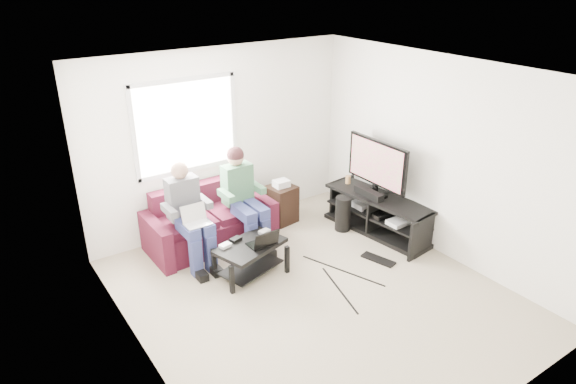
{
  "coord_description": "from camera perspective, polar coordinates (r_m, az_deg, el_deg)",
  "views": [
    {
      "loc": [
        -3.12,
        -3.99,
        3.59
      ],
      "look_at": [
        0.03,
        0.6,
        1.1
      ],
      "focal_mm": 32.0,
      "sensor_mm": 36.0,
      "label": 1
    }
  ],
  "objects": [
    {
      "name": "floor",
      "position": [
        6.21,
        2.95,
        -11.28
      ],
      "size": [
        4.5,
        4.5,
        0.0
      ],
      "primitive_type": "plane",
      "color": "tan",
      "rests_on": "ground"
    },
    {
      "name": "ceiling",
      "position": [
        5.16,
        3.57,
        12.99
      ],
      "size": [
        4.5,
        4.5,
        0.0
      ],
      "primitive_type": "plane",
      "rotation": [
        3.14,
        0.0,
        0.0
      ],
      "color": "white",
      "rests_on": "wall_back"
    },
    {
      "name": "wall_back",
      "position": [
        7.34,
        -7.56,
        5.7
      ],
      "size": [
        4.5,
        0.0,
        4.5
      ],
      "primitive_type": "plane",
      "rotation": [
        1.57,
        0.0,
        0.0
      ],
      "color": "white",
      "rests_on": "floor"
    },
    {
      "name": "wall_front",
      "position": [
        4.24,
        22.39,
        -10.64
      ],
      "size": [
        4.5,
        0.0,
        4.5
      ],
      "primitive_type": "plane",
      "rotation": [
        -1.57,
        0.0,
        0.0
      ],
      "color": "white",
      "rests_on": "floor"
    },
    {
      "name": "wall_left",
      "position": [
        4.73,
        -16.47,
        -5.94
      ],
      "size": [
        0.0,
        4.5,
        4.5
      ],
      "primitive_type": "plane",
      "rotation": [
        1.57,
        0.0,
        1.57
      ],
      "color": "white",
      "rests_on": "floor"
    },
    {
      "name": "wall_right",
      "position": [
        6.88,
        16.59,
        3.63
      ],
      "size": [
        0.0,
        4.5,
        4.5
      ],
      "primitive_type": "plane",
      "rotation": [
        1.57,
        0.0,
        -1.57
      ],
      "color": "white",
      "rests_on": "floor"
    },
    {
      "name": "window",
      "position": [
        7.04,
        -11.26,
        7.2
      ],
      "size": [
        1.48,
        0.04,
        1.28
      ],
      "color": "white",
      "rests_on": "wall_back"
    },
    {
      "name": "sofa",
      "position": [
        7.18,
        -8.79,
        -3.46
      ],
      "size": [
        1.71,
        0.86,
        0.8
      ],
      "color": "#4A1224",
      "rests_on": "floor"
    },
    {
      "name": "person_left",
      "position": [
        6.61,
        -11.0,
        -2.05
      ],
      "size": [
        0.4,
        0.71,
        1.33
      ],
      "color": "navy",
      "rests_on": "sofa"
    },
    {
      "name": "person_right",
      "position": [
        6.92,
        -5.09,
        0.08
      ],
      "size": [
        0.4,
        0.71,
        1.37
      ],
      "color": "navy",
      "rests_on": "sofa"
    },
    {
      "name": "laptop_silver",
      "position": [
        6.43,
        -10.1,
        -3.05
      ],
      "size": [
        0.33,
        0.23,
        0.24
      ],
      "primitive_type": null,
      "rotation": [
        0.0,
        0.0,
        -0.04
      ],
      "color": "silver",
      "rests_on": "person_left"
    },
    {
      "name": "coffee_table",
      "position": [
        6.42,
        -4.2,
        -6.7
      ],
      "size": [
        0.96,
        0.74,
        0.42
      ],
      "color": "black",
      "rests_on": "floor"
    },
    {
      "name": "laptop_black",
      "position": [
        6.3,
        -2.94,
        -4.88
      ],
      "size": [
        0.39,
        0.33,
        0.24
      ],
      "primitive_type": null,
      "rotation": [
        0.0,
        0.0,
        0.29
      ],
      "color": "black",
      "rests_on": "coffee_table"
    },
    {
      "name": "controller_a",
      "position": [
        6.33,
        -6.98,
        -5.91
      ],
      "size": [
        0.15,
        0.12,
        0.04
      ],
      "primitive_type": "cube",
      "rotation": [
        0.0,
        0.0,
        0.2
      ],
      "color": "silver",
      "rests_on": "coffee_table"
    },
    {
      "name": "controller_b",
      "position": [
        6.45,
        -5.82,
        -5.25
      ],
      "size": [
        0.16,
        0.12,
        0.04
      ],
      "primitive_type": "cube",
      "rotation": [
        0.0,
        0.0,
        0.25
      ],
      "color": "black",
      "rests_on": "coffee_table"
    },
    {
      "name": "controller_c",
      "position": [
        6.6,
        -2.65,
        -4.41
      ],
      "size": [
        0.15,
        0.11,
        0.04
      ],
      "primitive_type": "cube",
      "rotation": [
        0.0,
        0.0,
        0.18
      ],
      "color": "gray",
      "rests_on": "coffee_table"
    },
    {
      "name": "tv_stand",
      "position": [
        7.53,
        9.97,
        -2.66
      ],
      "size": [
        0.71,
        1.73,
        0.56
      ],
      "color": "black",
      "rests_on": "floor"
    },
    {
      "name": "tv",
      "position": [
        7.28,
        9.84,
        3.03
      ],
      "size": [
        0.12,
        1.1,
        0.81
      ],
      "color": "black",
      "rests_on": "tv_stand"
    },
    {
      "name": "soundbar",
      "position": [
        7.36,
        8.96,
        -0.13
      ],
      "size": [
        0.12,
        0.5,
        0.1
      ],
      "primitive_type": "cube",
      "color": "black",
      "rests_on": "tv_stand"
    },
    {
      "name": "drink_cup",
      "position": [
        7.76,
        6.69,
        1.38
      ],
      "size": [
        0.08,
        0.08,
        0.12
      ],
      "primitive_type": "cylinder",
      "color": "#B1834C",
      "rests_on": "tv_stand"
    },
    {
      "name": "console_white",
      "position": [
        7.25,
        12.2,
        -3.29
      ],
      "size": [
        0.3,
        0.22,
        0.06
      ],
      "primitive_type": "cube",
      "color": "silver",
      "rests_on": "tv_stand"
    },
    {
      "name": "console_grey",
      "position": [
        7.68,
        8.48,
        -1.28
      ],
      "size": [
        0.34,
        0.26,
        0.08
      ],
      "primitive_type": "cube",
      "color": "gray",
      "rests_on": "tv_stand"
    },
    {
      "name": "console_black",
      "position": [
        7.46,
        10.28,
        -2.25
      ],
      "size": [
        0.38,
        0.3,
        0.07
      ],
      "primitive_type": "cube",
      "color": "black",
      "rests_on": "tv_stand"
    },
    {
      "name": "subwoofer",
      "position": [
        7.51,
        6.14,
        -2.4
      ],
      "size": [
        0.23,
        0.23,
        0.52
      ],
      "primitive_type": "cylinder",
      "color": "black",
      "rests_on": "floor"
    },
    {
      "name": "keyboard_floor",
      "position": [
        6.93,
        9.99,
        -7.39
      ],
      "size": [
        0.27,
        0.48,
        0.03
      ],
      "primitive_type": "cube",
      "rotation": [
        0.0,
        0.0,
        0.28
      ],
      "color": "black",
      "rests_on": "floor"
    },
    {
      "name": "end_table",
      "position": [
        7.69,
        -0.74,
        -1.24
      ],
      "size": [
        0.38,
        0.38,
        0.67
      ],
      "color": "black",
      "rests_on": "floor"
    }
  ]
}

